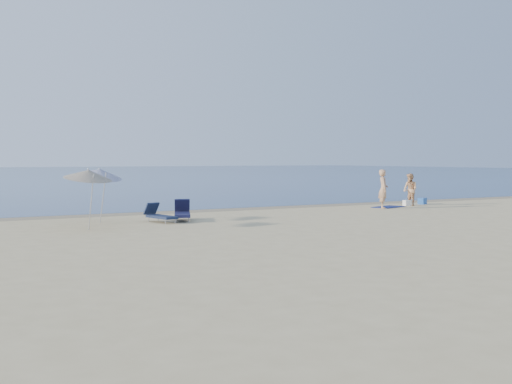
# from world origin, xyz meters

# --- Properties ---
(sea) EXTENTS (240.00, 160.00, 0.01)m
(sea) POSITION_xyz_m (0.00, 100.00, 0.00)
(sea) COLOR #0C244D
(sea) RESTS_ON ground
(wet_sand_strip) EXTENTS (240.00, 1.60, 0.00)m
(wet_sand_strip) POSITION_xyz_m (0.00, 19.40, 0.00)
(wet_sand_strip) COLOR #847254
(wet_sand_strip) RESTS_ON ground
(person_left) EXTENTS (0.76, 0.83, 1.90)m
(person_left) POSITION_xyz_m (3.69, 16.28, 0.95)
(person_left) COLOR tan
(person_left) RESTS_ON ground
(person_right) EXTENTS (0.64, 0.82, 1.66)m
(person_right) POSITION_xyz_m (6.17, 17.08, 0.83)
(person_right) COLOR tan
(person_right) RESTS_ON ground
(beach_towel) EXTENTS (1.96, 1.46, 0.03)m
(beach_towel) POSITION_xyz_m (4.51, 16.82, 0.01)
(beach_towel) COLOR #0F184C
(beach_towel) RESTS_ON ground
(white_bag) EXTENTS (0.36, 0.32, 0.29)m
(white_bag) POSITION_xyz_m (5.98, 17.10, 0.14)
(white_bag) COLOR white
(white_bag) RESTS_ON ground
(blue_cooler) EXTENTS (0.56, 0.49, 0.33)m
(blue_cooler) POSITION_xyz_m (7.47, 17.54, 0.17)
(blue_cooler) COLOR #2055AF
(blue_cooler) RESTS_ON ground
(umbrella_near) EXTENTS (2.14, 2.16, 2.24)m
(umbrella_near) POSITION_xyz_m (-10.15, 16.27, 1.87)
(umbrella_near) COLOR silver
(umbrella_near) RESTS_ON ground
(umbrella_far) EXTENTS (2.09, 2.11, 2.21)m
(umbrella_far) POSITION_xyz_m (-11.16, 14.05, 1.88)
(umbrella_far) COLOR silver
(umbrella_far) RESTS_ON ground
(lounger_left) EXTENTS (0.85, 1.72, 0.73)m
(lounger_left) POSITION_xyz_m (-8.14, 15.27, 0.26)
(lounger_left) COLOR #16203D
(lounger_left) RESTS_ON ground
(lounger_right) EXTENTS (1.25, 1.92, 0.81)m
(lounger_right) POSITION_xyz_m (-7.12, 15.50, 0.29)
(lounger_right) COLOR #151639
(lounger_right) RESTS_ON ground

